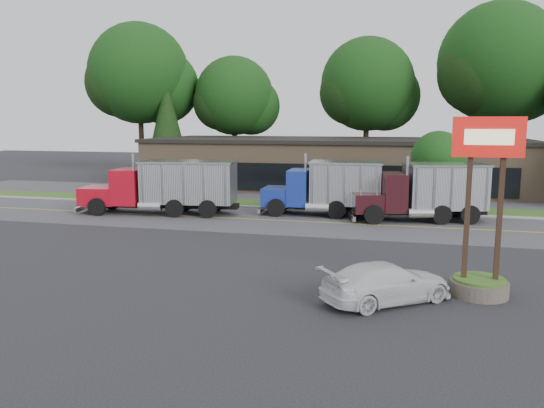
{
  "coord_description": "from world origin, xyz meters",
  "views": [
    {
      "loc": [
        7.92,
        -20.85,
        5.8
      ],
      "look_at": [
        1.71,
        3.93,
        1.8
      ],
      "focal_mm": 35.0,
      "sensor_mm": 36.0,
      "label": 1
    }
  ],
  "objects_px": {
    "rally_car": "(387,282)",
    "dump_truck_blue": "(329,187)",
    "dump_truck_red": "(168,185)",
    "dump_truck_maroon": "(426,190)",
    "bilo_sign": "(482,236)"
  },
  "relations": [
    {
      "from": "rally_car",
      "to": "dump_truck_blue",
      "type": "bearing_deg",
      "value": -23.32
    },
    {
      "from": "dump_truck_red",
      "to": "dump_truck_maroon",
      "type": "distance_m",
      "value": 15.7
    },
    {
      "from": "dump_truck_maroon",
      "to": "bilo_sign",
      "type": "bearing_deg",
      "value": 81.16
    },
    {
      "from": "bilo_sign",
      "to": "dump_truck_red",
      "type": "relative_size",
      "value": 0.59
    },
    {
      "from": "bilo_sign",
      "to": "dump_truck_maroon",
      "type": "bearing_deg",
      "value": 95.47
    },
    {
      "from": "bilo_sign",
      "to": "rally_car",
      "type": "height_order",
      "value": "bilo_sign"
    },
    {
      "from": "dump_truck_red",
      "to": "dump_truck_maroon",
      "type": "xyz_separation_m",
      "value": [
        15.63,
        1.51,
        -0.01
      ]
    },
    {
      "from": "bilo_sign",
      "to": "dump_truck_blue",
      "type": "relative_size",
      "value": 0.79
    },
    {
      "from": "dump_truck_maroon",
      "to": "dump_truck_blue",
      "type": "bearing_deg",
      "value": -18.8
    },
    {
      "from": "dump_truck_red",
      "to": "rally_car",
      "type": "xyz_separation_m",
      "value": [
        13.93,
        -13.47,
        -1.17
      ]
    },
    {
      "from": "dump_truck_blue",
      "to": "rally_car",
      "type": "relative_size",
      "value": 1.69
    },
    {
      "from": "dump_truck_red",
      "to": "dump_truck_maroon",
      "type": "bearing_deg",
      "value": 177.99
    },
    {
      "from": "bilo_sign",
      "to": "dump_truck_blue",
      "type": "bearing_deg",
      "value": 116.69
    },
    {
      "from": "dump_truck_blue",
      "to": "dump_truck_maroon",
      "type": "bearing_deg",
      "value": 173.2
    },
    {
      "from": "bilo_sign",
      "to": "rally_car",
      "type": "xyz_separation_m",
      "value": [
        -3.0,
        -1.42,
        -1.38
      ]
    }
  ]
}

